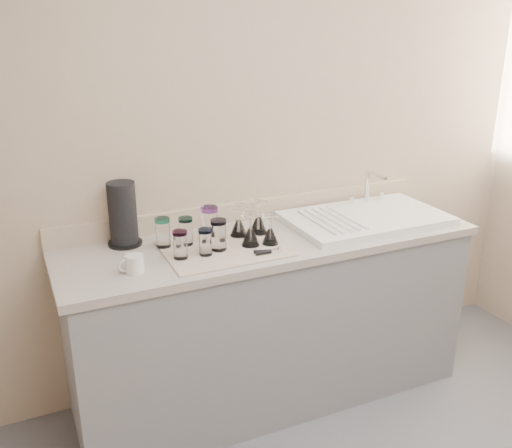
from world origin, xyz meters
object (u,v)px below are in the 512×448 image
tumbler_lavender (219,235)px  goblet_back_left (239,226)px  tumbler_cyan (186,231)px  tumbler_purple (210,223)px  tumbler_teal (163,232)px  goblet_back_right (258,223)px  paper_towel_roll (123,215)px  white_mug (134,264)px  goblet_front_right (270,234)px  goblet_front_left (251,235)px  sink_unit (366,217)px  tumbler_blue (205,242)px  tumbler_magenta (180,244)px  can_opener (268,251)px

tumbler_lavender → goblet_back_left: bearing=40.0°
tumbler_cyan → tumbler_purple: 0.13m
tumbler_teal → tumbler_purple: size_ratio=0.85×
goblet_back_right → paper_towel_roll: bearing=167.2°
goblet_back_left → white_mug: 0.59m
tumbler_lavender → goblet_front_right: 0.25m
tumbler_lavender → paper_towel_roll: 0.46m
goblet_back_left → goblet_front_left: bearing=-89.1°
goblet_back_left → tumbler_teal: bearing=177.8°
sink_unit → white_mug: 1.26m
tumbler_lavender → white_mug: size_ratio=1.35×
tumbler_lavender → white_mug: 0.41m
tumbler_cyan → tumbler_blue: 0.16m
tumbler_lavender → white_mug: bearing=-170.6°
tumbler_purple → goblet_front_left: tumbler_purple is taller
tumbler_magenta → can_opener: size_ratio=1.03×
tumbler_teal → goblet_front_left: bearing=-22.0°
tumbler_lavender → tumbler_purple: bearing=86.5°
tumbler_lavender → goblet_front_right: size_ratio=1.04×
paper_towel_roll → tumbler_teal: bearing=-38.2°
tumbler_teal → goblet_front_right: bearing=-20.3°
paper_towel_roll → tumbler_cyan: bearing=-28.1°
tumbler_purple → goblet_front_left: (0.15, -0.15, -0.03)m
tumbler_blue → goblet_back_right: (0.33, 0.15, -0.01)m
tumbler_cyan → tumbler_purple: size_ratio=0.81×
sink_unit → tumbler_purple: bearing=174.9°
tumbler_magenta → tumbler_teal: bearing=101.4°
tumbler_teal → goblet_front_left: (0.37, -0.15, -0.02)m
tumbler_teal → tumbler_purple: bearing=-0.6°
can_opener → paper_towel_roll: 0.70m
goblet_back_right → tumbler_cyan: bearing=179.3°
can_opener → goblet_back_right: bearing=75.0°
tumbler_lavender → goblet_back_right: goblet_back_right is taller
tumbler_purple → tumbler_lavender: (-0.01, -0.14, -0.01)m
goblet_back_left → goblet_front_right: size_ratio=1.08×
tumbler_purple → tumbler_blue: bearing=-116.1°
tumbler_purple → goblet_front_left: 0.21m
tumbler_blue → sink_unit: bearing=5.8°
goblet_front_left → white_mug: goblet_front_left is taller
tumbler_lavender → goblet_front_right: (0.25, -0.03, -0.03)m
goblet_front_right → paper_towel_roll: size_ratio=0.46×
tumbler_magenta → can_opener: 0.39m
goblet_back_right → goblet_front_right: goblet_back_right is taller
tumbler_purple → goblet_front_right: bearing=-35.6°
sink_unit → goblet_front_left: (-0.69, -0.07, 0.04)m
tumbler_purple → tumbler_lavender: bearing=-93.5°
tumbler_teal → can_opener: size_ratio=1.11×
tumbler_teal → goblet_back_left: (0.37, -0.01, -0.02)m
paper_towel_roll → sink_unit: bearing=-9.2°
tumbler_magenta → goblet_back_left: bearing=23.5°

